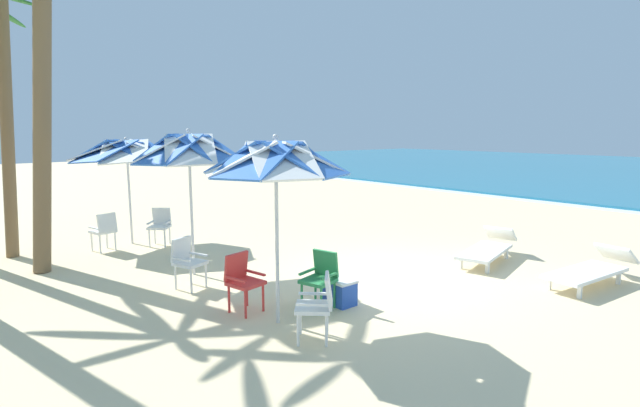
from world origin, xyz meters
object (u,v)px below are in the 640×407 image
(beach_umbrella_1, at_px, (189,150))
(palm_tree_2, at_px, (39,80))
(plastic_chair_0, at_px, (243,279))
(sun_lounger_0, at_px, (592,269))
(plastic_chair_4, at_px, (160,224))
(plastic_chair_5, at_px, (104,229))
(beach_umbrella_2, at_px, (127,151))
(sun_lounger_1, at_px, (488,248))
(plastic_chair_3, at_px, (187,259))
(plastic_chair_2, at_px, (321,276))
(beach_umbrella_0, at_px, (276,161))
(plastic_chair_1, at_px, (318,303))
(palm_tree_3, at_px, (1,54))
(cooler_box, at_px, (339,291))

(beach_umbrella_1, height_order, palm_tree_2, palm_tree_2)
(plastic_chair_0, relative_size, sun_lounger_0, 0.39)
(plastic_chair_4, bearing_deg, plastic_chair_5, -100.41)
(beach_umbrella_2, xyz_separation_m, sun_lounger_1, (6.28, 5.04, -1.90))
(plastic_chair_0, xyz_separation_m, plastic_chair_3, (-1.52, -0.17, 0.00))
(sun_lounger_0, distance_m, sun_lounger_1, 1.97)
(plastic_chair_0, relative_size, plastic_chair_5, 1.00)
(beach_umbrella_2, bearing_deg, palm_tree_2, -56.53)
(sun_lounger_0, bearing_deg, plastic_chair_2, -117.03)
(plastic_chair_5, distance_m, palm_tree_2, 3.40)
(beach_umbrella_0, distance_m, beach_umbrella_1, 2.87)
(plastic_chair_1, height_order, plastic_chair_4, same)
(plastic_chair_0, relative_size, sun_lounger_1, 0.39)
(plastic_chair_5, relative_size, palm_tree_2, 0.15)
(plastic_chair_1, distance_m, plastic_chair_4, 6.33)
(beach_umbrella_2, bearing_deg, plastic_chair_3, -5.54)
(beach_umbrella_2, relative_size, palm_tree_3, 0.41)
(plastic_chair_2, bearing_deg, beach_umbrella_2, -172.90)
(plastic_chair_3, xyz_separation_m, plastic_chair_5, (-3.52, -0.33, 0.00))
(plastic_chair_1, distance_m, plastic_chair_5, 6.57)
(beach_umbrella_0, height_order, plastic_chair_5, beach_umbrella_0)
(beach_umbrella_0, xyz_separation_m, beach_umbrella_2, (-6.11, 0.07, -0.08))
(beach_umbrella_2, xyz_separation_m, palm_tree_2, (1.24, -1.88, 1.38))
(palm_tree_2, bearing_deg, plastic_chair_4, 105.57)
(sun_lounger_1, bearing_deg, beach_umbrella_1, -121.26)
(plastic_chair_3, xyz_separation_m, sun_lounger_1, (2.39, 5.42, -0.22))
(plastic_chair_2, height_order, beach_umbrella_1, beach_umbrella_1)
(plastic_chair_3, xyz_separation_m, sun_lounger_0, (4.36, 5.42, -0.22))
(beach_umbrella_2, xyz_separation_m, plastic_chair_5, (0.37, -0.71, -1.68))
(plastic_chair_5, bearing_deg, sun_lounger_0, 36.16)
(sun_lounger_0, bearing_deg, sun_lounger_1, -179.88)
(sun_lounger_1, bearing_deg, cooler_box, -92.31)
(plastic_chair_2, xyz_separation_m, beach_umbrella_2, (-6.06, -0.76, 1.68))
(sun_lounger_1, bearing_deg, plastic_chair_5, -135.76)
(beach_umbrella_2, height_order, cooler_box, beach_umbrella_2)
(plastic_chair_1, height_order, cooler_box, plastic_chair_1)
(beach_umbrella_2, xyz_separation_m, palm_tree_3, (-0.43, -2.21, 2.01))
(plastic_chair_5, height_order, palm_tree_2, palm_tree_2)
(plastic_chair_0, height_order, plastic_chair_3, same)
(sun_lounger_0, bearing_deg, plastic_chair_3, -128.79)
(palm_tree_3, height_order, cooler_box, palm_tree_3)
(plastic_chair_0, distance_m, plastic_chair_3, 1.53)
(sun_lounger_1, height_order, palm_tree_2, palm_tree_2)
(palm_tree_2, distance_m, palm_tree_3, 1.82)
(beach_umbrella_0, xyz_separation_m, beach_umbrella_1, (-2.87, 0.10, 0.05))
(beach_umbrella_2, height_order, sun_lounger_1, beach_umbrella_2)
(plastic_chair_4, xyz_separation_m, sun_lounger_0, (7.66, 4.58, -0.22))
(plastic_chair_5, bearing_deg, beach_umbrella_0, 6.39)
(palm_tree_2, distance_m, cooler_box, 6.62)
(plastic_chair_4, distance_m, palm_tree_2, 3.92)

